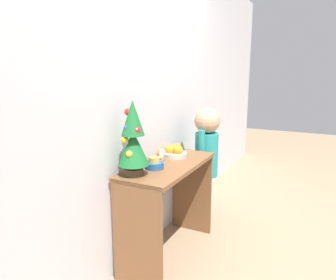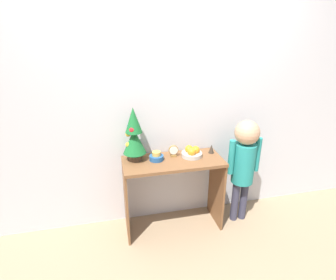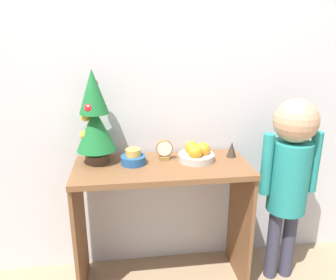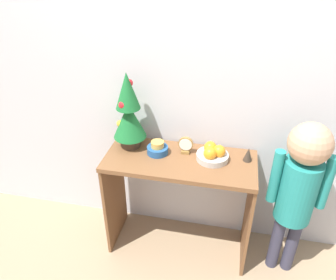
{
  "view_description": "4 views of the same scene",
  "coord_description": "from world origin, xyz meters",
  "px_view_note": "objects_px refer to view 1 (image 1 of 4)",
  "views": [
    {
      "loc": [
        -2.15,
        -0.87,
        1.48
      ],
      "look_at": [
        0.04,
        0.23,
        0.94
      ],
      "focal_mm": 35.0,
      "sensor_mm": 36.0,
      "label": 1
    },
    {
      "loc": [
        -0.55,
        -1.97,
        1.85
      ],
      "look_at": [
        -0.04,
        0.23,
        0.96
      ],
      "focal_mm": 28.0,
      "sensor_mm": 36.0,
      "label": 2
    },
    {
      "loc": [
        -0.19,
        -1.43,
        1.44
      ],
      "look_at": [
        0.03,
        0.21,
        0.9
      ],
      "focal_mm": 35.0,
      "sensor_mm": 36.0,
      "label": 3
    },
    {
      "loc": [
        0.28,
        -1.47,
        1.93
      ],
      "look_at": [
        -0.07,
        0.17,
        0.92
      ],
      "focal_mm": 35.0,
      "sensor_mm": 36.0,
      "label": 4
    }
  ],
  "objects_px": {
    "fruit_bowl": "(175,152)",
    "desk_clock": "(161,155)",
    "child_figure": "(207,149)",
    "mini_tree": "(133,139)",
    "singing_bowl": "(154,164)",
    "figurine": "(182,146)"
  },
  "relations": [
    {
      "from": "mini_tree",
      "to": "child_figure",
      "type": "xyz_separation_m",
      "value": [
        1.07,
        -0.13,
        -0.29
      ]
    },
    {
      "from": "desk_clock",
      "to": "child_figure",
      "type": "relative_size",
      "value": 0.1
    },
    {
      "from": "figurine",
      "to": "child_figure",
      "type": "height_order",
      "value": "child_figure"
    },
    {
      "from": "desk_clock",
      "to": "child_figure",
      "type": "xyz_separation_m",
      "value": [
        0.7,
        -0.12,
        -0.09
      ]
    },
    {
      "from": "child_figure",
      "to": "mini_tree",
      "type": "bearing_deg",
      "value": 172.89
    },
    {
      "from": "singing_bowl",
      "to": "child_figure",
      "type": "relative_size",
      "value": 0.12
    },
    {
      "from": "mini_tree",
      "to": "singing_bowl",
      "type": "distance_m",
      "value": 0.3
    },
    {
      "from": "mini_tree",
      "to": "singing_bowl",
      "type": "xyz_separation_m",
      "value": [
        0.2,
        -0.05,
        -0.22
      ]
    },
    {
      "from": "desk_clock",
      "to": "child_figure",
      "type": "height_order",
      "value": "child_figure"
    },
    {
      "from": "singing_bowl",
      "to": "desk_clock",
      "type": "xyz_separation_m",
      "value": [
        0.18,
        0.04,
        0.02
      ]
    },
    {
      "from": "fruit_bowl",
      "to": "child_figure",
      "type": "height_order",
      "value": "child_figure"
    },
    {
      "from": "fruit_bowl",
      "to": "desk_clock",
      "type": "xyz_separation_m",
      "value": [
        -0.18,
        0.04,
        0.02
      ]
    },
    {
      "from": "mini_tree",
      "to": "fruit_bowl",
      "type": "relative_size",
      "value": 2.55
    },
    {
      "from": "desk_clock",
      "to": "figurine",
      "type": "distance_m",
      "value": 0.39
    },
    {
      "from": "mini_tree",
      "to": "figurine",
      "type": "relative_size",
      "value": 5.69
    },
    {
      "from": "desk_clock",
      "to": "mini_tree",
      "type": "bearing_deg",
      "value": 178.3
    },
    {
      "from": "mini_tree",
      "to": "desk_clock",
      "type": "height_order",
      "value": "mini_tree"
    },
    {
      "from": "fruit_bowl",
      "to": "singing_bowl",
      "type": "bearing_deg",
      "value": -179.49
    },
    {
      "from": "mini_tree",
      "to": "fruit_bowl",
      "type": "height_order",
      "value": "mini_tree"
    },
    {
      "from": "fruit_bowl",
      "to": "desk_clock",
      "type": "height_order",
      "value": "desk_clock"
    },
    {
      "from": "fruit_bowl",
      "to": "child_figure",
      "type": "relative_size",
      "value": 0.18
    },
    {
      "from": "child_figure",
      "to": "singing_bowl",
      "type": "bearing_deg",
      "value": 174.56
    }
  ]
}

